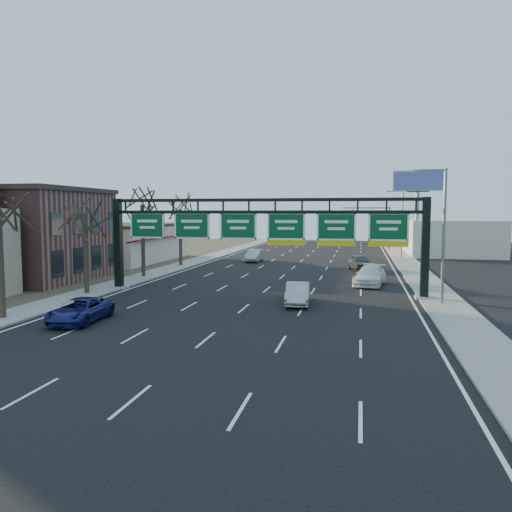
% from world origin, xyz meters
% --- Properties ---
extents(ground, '(160.00, 160.00, 0.00)m').
position_xyz_m(ground, '(0.00, 0.00, 0.00)').
color(ground, black).
rests_on(ground, ground).
extents(sidewalk_left, '(3.00, 120.00, 0.12)m').
position_xyz_m(sidewalk_left, '(-12.80, 20.00, 0.06)').
color(sidewalk_left, gray).
rests_on(sidewalk_left, ground).
extents(sidewalk_right, '(3.00, 120.00, 0.12)m').
position_xyz_m(sidewalk_right, '(12.80, 20.00, 0.06)').
color(sidewalk_right, gray).
rests_on(sidewalk_right, ground).
extents(dirt_strip_left, '(21.00, 120.00, 0.06)m').
position_xyz_m(dirt_strip_left, '(-25.00, 20.00, 0.03)').
color(dirt_strip_left, '#473D2B').
rests_on(dirt_strip_left, ground).
extents(lane_markings, '(21.60, 120.00, 0.01)m').
position_xyz_m(lane_markings, '(0.00, 20.00, 0.01)').
color(lane_markings, white).
rests_on(lane_markings, ground).
extents(sign_gantry, '(24.60, 1.20, 7.20)m').
position_xyz_m(sign_gantry, '(0.16, 8.00, 4.63)').
color(sign_gantry, black).
rests_on(sign_gantry, ground).
extents(brick_block, '(10.40, 12.40, 8.30)m').
position_xyz_m(brick_block, '(-21.50, 11.00, 4.16)').
color(brick_block, brown).
rests_on(brick_block, ground).
extents(cream_strip, '(10.90, 18.40, 4.70)m').
position_xyz_m(cream_strip, '(-21.48, 29.00, 2.36)').
color(cream_strip, beige).
rests_on(cream_strip, ground).
extents(building_right_distant, '(12.00, 20.00, 5.00)m').
position_xyz_m(building_right_distant, '(20.00, 50.00, 2.50)').
color(building_right_distant, beige).
rests_on(building_right_distant, ground).
extents(tree_gantry, '(3.60, 3.60, 8.48)m').
position_xyz_m(tree_gantry, '(-12.80, 5.00, 7.11)').
color(tree_gantry, black).
rests_on(tree_gantry, sidewalk_left).
extents(tree_mid, '(3.60, 3.60, 9.24)m').
position_xyz_m(tree_mid, '(-12.80, 15.00, 7.85)').
color(tree_mid, black).
rests_on(tree_mid, sidewalk_left).
extents(tree_far, '(3.60, 3.60, 8.86)m').
position_xyz_m(tree_far, '(-12.80, 25.00, 7.48)').
color(tree_far, black).
rests_on(tree_far, sidewalk_left).
extents(streetlight_near, '(2.15, 0.22, 9.00)m').
position_xyz_m(streetlight_near, '(12.47, 6.00, 5.08)').
color(streetlight_near, slate).
rests_on(streetlight_near, sidewalk_right).
extents(streetlight_far, '(2.15, 0.22, 9.00)m').
position_xyz_m(streetlight_far, '(12.47, 40.00, 5.08)').
color(streetlight_far, slate).
rests_on(streetlight_far, sidewalk_right).
extents(billboard_right, '(7.00, 0.50, 12.00)m').
position_xyz_m(billboard_right, '(15.00, 44.98, 9.06)').
color(billboard_right, slate).
rests_on(billboard_right, ground).
extents(traffic_signal_mast, '(10.16, 0.54, 7.00)m').
position_xyz_m(traffic_signal_mast, '(5.69, 55.00, 5.50)').
color(traffic_signal_mast, black).
rests_on(traffic_signal_mast, ground).
extents(car_blue_suv, '(2.44, 4.88, 1.33)m').
position_xyz_m(car_blue_suv, '(-8.05, -3.73, 0.66)').
color(car_blue_suv, navy).
rests_on(car_blue_suv, ground).
extents(car_silver_sedan, '(1.89, 4.50, 1.45)m').
position_xyz_m(car_silver_sedan, '(3.20, 4.09, 0.72)').
color(car_silver_sedan, '#9E9EA2').
rests_on(car_silver_sedan, ground).
extents(car_white_wagon, '(3.14, 5.82, 1.60)m').
position_xyz_m(car_white_wagon, '(8.08, 14.14, 0.80)').
color(car_white_wagon, white).
rests_on(car_white_wagon, ground).
extents(car_grey_far, '(2.92, 5.17, 1.66)m').
position_xyz_m(car_grey_far, '(7.25, 24.82, 0.83)').
color(car_grey_far, '#414446').
rests_on(car_grey_far, ground).
extents(car_silver_distant, '(1.63, 4.60, 1.51)m').
position_xyz_m(car_silver_distant, '(-5.62, 31.75, 0.76)').
color(car_silver_distant, '#A5A5AA').
rests_on(car_silver_distant, ground).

